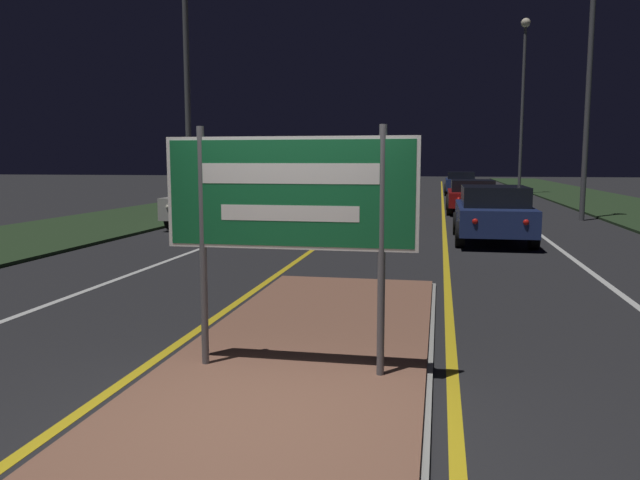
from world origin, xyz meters
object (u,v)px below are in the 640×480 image
object	(u,v)px
highway_sign	(289,202)
car_receding_0	(493,212)
streetlight_left_near	(186,33)
car_receding_2	(460,183)
streetlight_right_far	(523,82)
streetlight_right_near	(591,45)
car_approaching_0	(213,202)
car_receding_1	(472,195)

from	to	relation	value
highway_sign	car_receding_0	world-z (taller)	highway_sign
streetlight_left_near	car_receding_2	distance (m)	23.01
streetlight_right_far	streetlight_right_near	bearing A→B (deg)	-89.62
highway_sign	car_approaching_0	world-z (taller)	highway_sign
car_receding_1	car_approaching_0	bearing A→B (deg)	-142.60
car_approaching_0	car_receding_1	bearing A→B (deg)	37.40
streetlight_right_near	car_approaching_0	xyz separation A→B (m)	(-12.11, -3.89, -5.22)
highway_sign	car_receding_0	xyz separation A→B (m)	(2.73, 10.98, -0.95)
car_receding_0	car_receding_1	distance (m)	9.04
streetlight_right_near	car_receding_2	distance (m)	17.48
streetlight_left_near	car_receding_0	xyz separation A→B (m)	(9.24, -2.28, -5.26)
car_receding_1	streetlight_right_far	bearing A→B (deg)	76.17
car_receding_0	streetlight_left_near	bearing A→B (deg)	166.12
streetlight_right_far	car_receding_1	distance (m)	16.00
streetlight_left_near	car_receding_2	xyz separation A→B (m)	(9.12, 20.46, -5.26)
streetlight_left_near	car_receding_1	size ratio (longest dim) A/B	2.28
highway_sign	car_receding_2	world-z (taller)	highway_sign
highway_sign	streetlight_right_far	xyz separation A→B (m)	(6.17, 34.40, 5.08)
streetlight_right_near	car_receding_1	xyz separation A→B (m)	(-3.65, 2.57, -5.27)
car_receding_2	car_approaching_0	world-z (taller)	same
streetlight_left_near	streetlight_right_near	world-z (taller)	streetlight_left_near
streetlight_left_near	car_approaching_0	xyz separation A→B (m)	(0.68, 0.29, -5.25)
highway_sign	car_approaching_0	xyz separation A→B (m)	(-5.83, 13.56, -0.95)
streetlight_right_near	car_receding_1	distance (m)	6.90
streetlight_left_near	car_receding_0	distance (m)	10.87
car_receding_0	car_approaching_0	size ratio (longest dim) A/B	0.96
car_receding_2	car_approaching_0	size ratio (longest dim) A/B	1.06
highway_sign	car_receding_2	size ratio (longest dim) A/B	0.50
streetlight_left_near	car_receding_1	xyz separation A→B (m)	(9.14, 6.76, -5.30)
streetlight_right_far	car_receding_2	bearing A→B (deg)	-169.23
highway_sign	streetlight_left_near	size ratio (longest dim) A/B	0.23
streetlight_left_near	streetlight_right_near	size ratio (longest dim) A/B	1.07
streetlight_right_near	car_receding_0	bearing A→B (deg)	-118.72
streetlight_right_near	car_receding_1	bearing A→B (deg)	144.80
car_receding_2	car_approaching_0	xyz separation A→B (m)	(-8.44, -20.17, 0.01)
streetlight_left_near	car_approaching_0	bearing A→B (deg)	23.33
highway_sign	car_receding_0	bearing A→B (deg)	76.04
car_receding_0	car_receding_2	xyz separation A→B (m)	(-0.12, 22.74, -0.01)
car_receding_0	car_receding_2	size ratio (longest dim) A/B	0.91
streetlight_right_near	car_receding_2	world-z (taller)	streetlight_right_near
highway_sign	car_receding_2	bearing A→B (deg)	85.58
streetlight_left_near	streetlight_right_far	size ratio (longest dim) A/B	0.97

